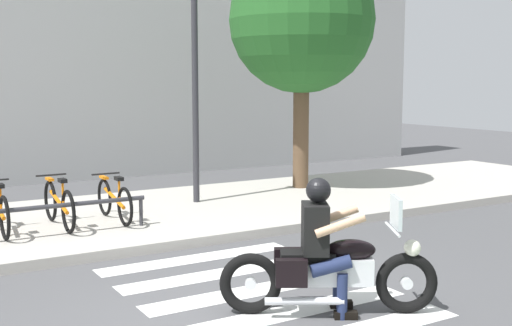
% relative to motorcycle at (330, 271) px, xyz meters
% --- Properties ---
extents(ground_plane, '(48.00, 48.00, 0.00)m').
position_rel_motorcycle_xyz_m(ground_plane, '(-1.02, 0.24, -0.46)').
color(ground_plane, '#4C4C4F').
extents(sidewalk, '(24.00, 4.40, 0.15)m').
position_rel_motorcycle_xyz_m(sidewalk, '(-1.02, 5.37, -0.39)').
color(sidewalk, '#B7B2A8').
rests_on(sidewalk, ground).
extents(crosswalk_stripe_2, '(2.80, 0.40, 0.01)m').
position_rel_motorcycle_xyz_m(crosswalk_stripe_2, '(-0.28, 0.24, -0.46)').
color(crosswalk_stripe_2, white).
rests_on(crosswalk_stripe_2, ground).
extents(crosswalk_stripe_3, '(2.80, 0.40, 0.01)m').
position_rel_motorcycle_xyz_m(crosswalk_stripe_3, '(-0.28, 1.04, -0.46)').
color(crosswalk_stripe_3, white).
rests_on(crosswalk_stripe_3, ground).
extents(crosswalk_stripe_4, '(2.80, 0.40, 0.01)m').
position_rel_motorcycle_xyz_m(crosswalk_stripe_4, '(-0.28, 1.84, -0.46)').
color(crosswalk_stripe_4, white).
rests_on(crosswalk_stripe_4, ground).
extents(crosswalk_stripe_5, '(2.80, 0.40, 0.01)m').
position_rel_motorcycle_xyz_m(crosswalk_stripe_5, '(-0.28, 2.64, -0.46)').
color(crosswalk_stripe_5, white).
rests_on(crosswalk_stripe_5, ground).
extents(motorcycle, '(2.04, 1.26, 1.24)m').
position_rel_motorcycle_xyz_m(motorcycle, '(0.00, 0.00, 0.00)').
color(motorcycle, black).
rests_on(motorcycle, ground).
extents(rider, '(0.77, 0.72, 1.45)m').
position_rel_motorcycle_xyz_m(rider, '(-0.06, 0.04, 0.37)').
color(rider, black).
rests_on(rider, ground).
extents(bicycle_2, '(0.48, 1.72, 0.80)m').
position_rel_motorcycle_xyz_m(bicycle_2, '(-1.57, 4.92, 0.05)').
color(bicycle_2, black).
rests_on(bicycle_2, sidewalk).
extents(bicycle_3, '(0.48, 1.63, 0.76)m').
position_rel_motorcycle_xyz_m(bicycle_3, '(-0.67, 4.92, 0.04)').
color(bicycle_3, black).
rests_on(bicycle_3, sidewalk).
extents(bike_rack, '(3.29, 0.07, 0.49)m').
position_rel_motorcycle_xyz_m(bike_rack, '(-2.02, 4.37, 0.10)').
color(bike_rack, '#333338').
rests_on(bike_rack, sidewalk).
extents(street_lamp, '(0.28, 0.28, 4.49)m').
position_rel_motorcycle_xyz_m(street_lamp, '(1.23, 5.77, 2.24)').
color(street_lamp, '#2D2D33').
rests_on(street_lamp, ground).
extents(tree_near_rack, '(3.08, 3.08, 5.26)m').
position_rel_motorcycle_xyz_m(tree_near_rack, '(3.93, 6.17, 3.23)').
color(tree_near_rack, brown).
rests_on(tree_near_rack, ground).
extents(building_backdrop, '(24.00, 1.20, 6.10)m').
position_rel_motorcycle_xyz_m(building_backdrop, '(-1.02, 11.07, 2.59)').
color(building_backdrop, '#ABABAB').
rests_on(building_backdrop, ground).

